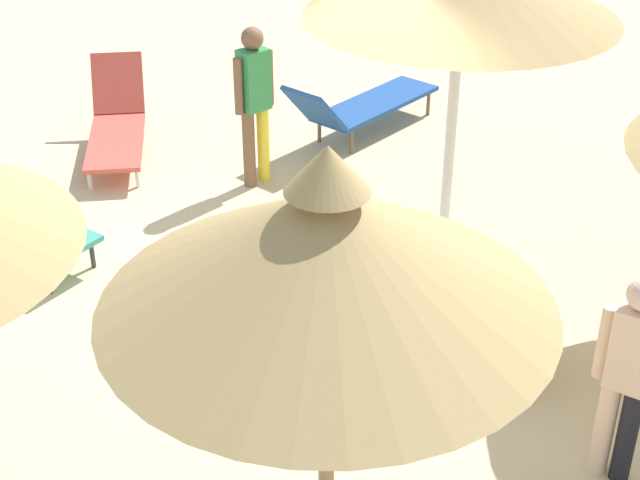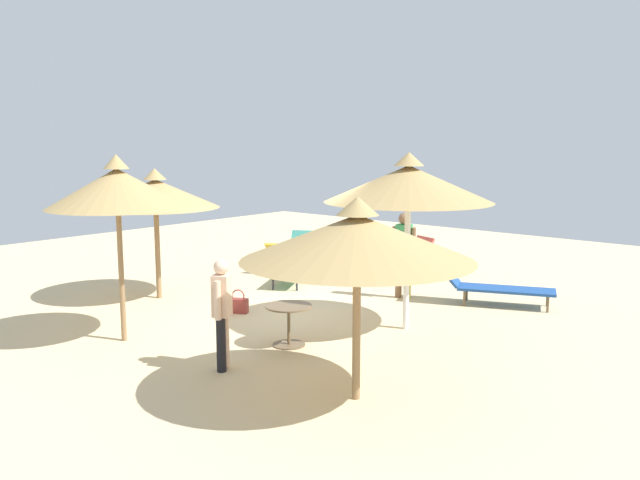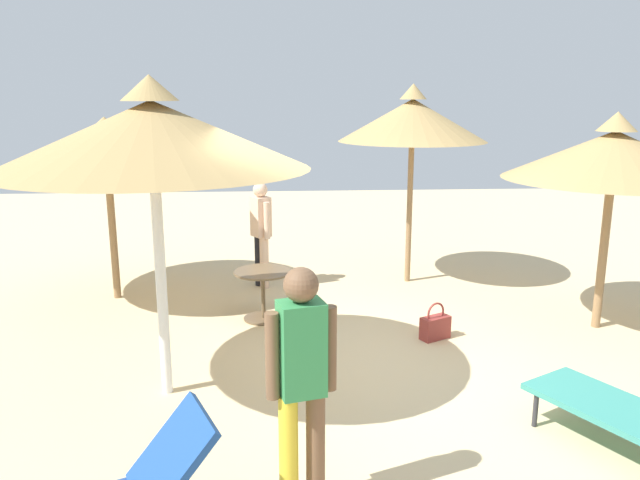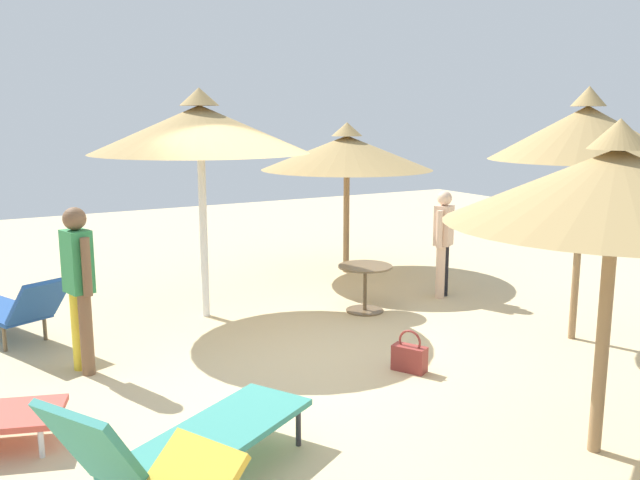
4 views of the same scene
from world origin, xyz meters
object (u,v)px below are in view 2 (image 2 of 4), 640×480
Objects in this scene: lounge_chair_near_left at (290,252)px; parasol_umbrella_center at (357,238)px; parasol_umbrella_far_right at (117,188)px; parasol_umbrella_near_right at (408,184)px; lounge_chair_back at (397,263)px; person_standing_far_right at (404,249)px; person_standing_near_right at (222,309)px; lounge_chair_front at (296,261)px; side_table_round at (289,318)px; parasol_umbrella_far_left at (155,194)px; handbag at (238,305)px; lounge_chair_edge at (490,285)px.

parasol_umbrella_center is at bearing 138.69° from lounge_chair_near_left.
lounge_chair_near_left is (2.07, -6.00, -2.02)m from parasol_umbrella_far_right.
parasol_umbrella_near_right reaches higher than parasol_umbrella_center.
lounge_chair_back is 1.17× the size of person_standing_far_right.
person_standing_near_right is (-0.40, 5.03, -0.12)m from person_standing_far_right.
parasol_umbrella_center is 2.32m from person_standing_near_right.
parasol_umbrella_near_right is at bearing 126.09° from lounge_chair_back.
lounge_chair_near_left is (1.14, -1.00, -0.06)m from lounge_chair_front.
parasol_umbrella_far_right is 4.04× the size of side_table_round.
side_table_round is (0.87, 1.91, -1.98)m from parasol_umbrella_near_right.
parasol_umbrella_near_right is 5.10m from parasol_umbrella_far_left.
parasol_umbrella_near_right is at bearing 152.93° from lounge_chair_near_left.
parasol_umbrella_center is at bearing -169.32° from person_standing_near_right.
handbag is at bearing -23.65° from parasol_umbrella_center.
parasol_umbrella_far_left is 4.96m from person_standing_far_right.
person_standing_near_right reaches higher than lounge_chair_near_left.
person_standing_near_right is (-4.08, 1.90, -1.22)m from parasol_umbrella_far_left.
person_standing_near_right reaches higher than side_table_round.
person_standing_near_right is (0.82, 3.28, -1.55)m from parasol_umbrella_near_right.
lounge_chair_back is at bearing -119.55° from parasol_umbrella_far_left.
parasol_umbrella_center is 3.89× the size of side_table_round.
parasol_umbrella_near_right is at bearing -114.41° from side_table_round.
side_table_round reaches higher than handbag.
handbag is (1.64, 2.89, -0.83)m from person_standing_far_right.
person_standing_far_right is (-1.78, -5.17, -1.41)m from parasol_umbrella_far_right.
parasol_umbrella_far_right is 1.89× the size of person_standing_near_right.
parasol_umbrella_near_right reaches higher than lounge_chair_near_left.
parasol_umbrella_far_right is 3.20m from handbag.
parasol_umbrella_far_left reaches higher than lounge_chair_back.
lounge_chair_edge is at bearing -81.10° from parasol_umbrella_center.
parasol_umbrella_center is (-1.18, 2.90, -0.43)m from parasol_umbrella_near_right.
parasol_umbrella_far_right is 0.99× the size of parasol_umbrella_near_right.
parasol_umbrella_far_right is 6.93m from lounge_chair_back.
parasol_umbrella_far_left is at bearing 60.45° from lounge_chair_back.
parasol_umbrella_center is at bearing 154.21° from side_table_round.
parasol_umbrella_near_right is (-3.00, -3.41, 0.02)m from parasol_umbrella_far_right.
parasol_umbrella_far_left is 4.38m from side_table_round.
parasol_umbrella_center is 1.41× the size of lounge_chair_back.
lounge_chair_back is (3.49, -6.07, -1.63)m from parasol_umbrella_center.
parasol_umbrella_center is 7.19m from lounge_chair_back.
lounge_chair_back is (2.31, -3.17, -2.06)m from parasol_umbrella_near_right.
person_standing_far_right is (1.21, -1.76, -1.43)m from parasol_umbrella_near_right.
person_standing_far_right reaches higher than lounge_chair_edge.
person_standing_near_right is (-4.25, 5.87, 0.49)m from lounge_chair_near_left.
person_standing_far_right is 1.11× the size of person_standing_near_right.
parasol_umbrella_center is 5.33m from person_standing_far_right.
parasol_umbrella_near_right is 1.33× the size of lounge_chair_near_left.
person_standing_far_right is (2.39, -4.66, -1.01)m from parasol_umbrella_center.
parasol_umbrella_far_right reaches higher than person_standing_far_right.
lounge_chair_back is at bearing -76.92° from person_standing_near_right.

